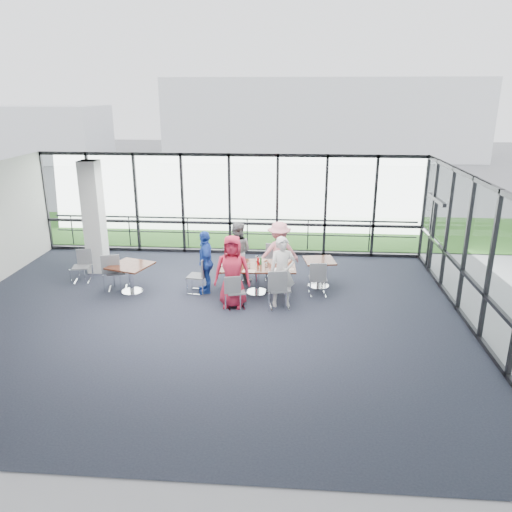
# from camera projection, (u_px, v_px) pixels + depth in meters

# --- Properties ---
(floor) EXTENTS (12.00, 10.00, 0.02)m
(floor) POSITION_uv_depth(u_px,v_px,m) (203.00, 320.00, 11.46)
(floor) COLOR #1F2330
(floor) RESTS_ON ground
(ceiling) EXTENTS (12.00, 10.00, 0.04)m
(ceiling) POSITION_uv_depth(u_px,v_px,m) (198.00, 181.00, 10.46)
(ceiling) COLOR white
(ceiling) RESTS_ON ground
(wall_front) EXTENTS (12.00, 0.10, 3.20)m
(wall_front) POSITION_uv_depth(u_px,v_px,m) (126.00, 376.00, 6.22)
(wall_front) COLOR silver
(wall_front) RESTS_ON ground
(curtain_wall_back) EXTENTS (12.00, 0.10, 3.20)m
(curtain_wall_back) POSITION_uv_depth(u_px,v_px,m) (230.00, 205.00, 15.69)
(curtain_wall_back) COLOR white
(curtain_wall_back) RESTS_ON ground
(curtain_wall_right) EXTENTS (0.10, 10.00, 3.20)m
(curtain_wall_right) POSITION_uv_depth(u_px,v_px,m) (481.00, 260.00, 10.51)
(curtain_wall_right) COLOR white
(curtain_wall_right) RESTS_ON ground
(exit_door) EXTENTS (0.12, 1.60, 2.10)m
(exit_door) POSITION_uv_depth(u_px,v_px,m) (433.00, 236.00, 14.23)
(exit_door) COLOR black
(exit_door) RESTS_ON ground
(structural_column) EXTENTS (0.50, 0.50, 3.20)m
(structural_column) POSITION_uv_depth(u_px,v_px,m) (94.00, 218.00, 14.07)
(structural_column) COLOR silver
(structural_column) RESTS_ON ground
(apron) EXTENTS (80.00, 70.00, 0.02)m
(apron) POSITION_uv_depth(u_px,v_px,m) (246.00, 217.00, 20.93)
(apron) COLOR gray
(apron) RESTS_ON ground
(grass_strip) EXTENTS (80.00, 5.00, 0.01)m
(grass_strip) POSITION_uv_depth(u_px,v_px,m) (240.00, 229.00, 19.03)
(grass_strip) COLOR #295A1F
(grass_strip) RESTS_ON ground
(hangar_main) EXTENTS (24.00, 10.00, 6.00)m
(hangar_main) POSITION_uv_depth(u_px,v_px,m) (321.00, 118.00, 40.52)
(hangar_main) COLOR white
(hangar_main) RESTS_ON ground
(hangar_aux) EXTENTS (10.00, 6.00, 4.00)m
(hangar_aux) POSITION_uv_depth(u_px,v_px,m) (38.00, 132.00, 38.69)
(hangar_aux) COLOR white
(hangar_aux) RESTS_ON ground
(guard_rail) EXTENTS (12.00, 0.06, 0.06)m
(guard_rail) POSITION_uv_depth(u_px,v_px,m) (232.00, 233.00, 16.60)
(guard_rail) COLOR #2D2D33
(guard_rail) RESTS_ON ground
(main_table) EXTENTS (2.02, 1.19, 0.75)m
(main_table) POSITION_uv_depth(u_px,v_px,m) (257.00, 270.00, 12.80)
(main_table) COLOR #361710
(main_table) RESTS_ON ground
(side_table_left) EXTENTS (1.20, 1.20, 0.75)m
(side_table_left) POSITION_uv_depth(u_px,v_px,m) (131.00, 269.00, 12.83)
(side_table_left) COLOR #361710
(side_table_left) RESTS_ON ground
(side_table_right) EXTENTS (0.90, 0.90, 0.75)m
(side_table_right) POSITION_uv_depth(u_px,v_px,m) (319.00, 265.00, 13.22)
(side_table_right) COLOR #361710
(side_table_right) RESTS_ON ground
(diner_near_left) EXTENTS (0.87, 0.57, 1.78)m
(diner_near_left) POSITION_uv_depth(u_px,v_px,m) (232.00, 271.00, 11.90)
(diner_near_left) COLOR #B01D36
(diner_near_left) RESTS_ON ground
(diner_near_right) EXTENTS (0.70, 0.57, 1.74)m
(diner_near_right) POSITION_uv_depth(u_px,v_px,m) (282.00, 272.00, 11.94)
(diner_near_right) COLOR silver
(diner_near_right) RESTS_ON ground
(diner_far_left) EXTENTS (0.89, 0.63, 1.68)m
(diner_far_left) POSITION_uv_depth(u_px,v_px,m) (237.00, 252.00, 13.55)
(diner_far_left) COLOR slate
(diner_far_left) RESTS_ON ground
(diner_far_right) EXTENTS (1.20, 0.80, 1.70)m
(diner_far_right) POSITION_uv_depth(u_px,v_px,m) (279.00, 253.00, 13.43)
(diner_far_right) COLOR pink
(diner_far_right) RESTS_ON ground
(diner_end) EXTENTS (0.74, 1.06, 1.64)m
(diner_end) POSITION_uv_depth(u_px,v_px,m) (206.00, 262.00, 12.81)
(diner_end) COLOR #1E3FA1
(diner_end) RESTS_ON ground
(chair_main_nl) EXTENTS (0.51, 0.51, 0.85)m
(chair_main_nl) POSITION_uv_depth(u_px,v_px,m) (236.00, 292.00, 11.94)
(chair_main_nl) COLOR slate
(chair_main_nl) RESTS_ON ground
(chair_main_nr) EXTENTS (0.56, 0.56, 0.98)m
(chair_main_nr) POSITION_uv_depth(u_px,v_px,m) (280.00, 289.00, 11.93)
(chair_main_nr) COLOR slate
(chair_main_nr) RESTS_ON ground
(chair_main_fl) EXTENTS (0.53, 0.53, 0.93)m
(chair_main_fl) POSITION_uv_depth(u_px,v_px,m) (238.00, 263.00, 13.83)
(chair_main_fl) COLOR slate
(chair_main_fl) RESTS_ON ground
(chair_main_fr) EXTENTS (0.50, 0.50, 0.94)m
(chair_main_fr) POSITION_uv_depth(u_px,v_px,m) (274.00, 263.00, 13.77)
(chair_main_fr) COLOR slate
(chair_main_fr) RESTS_ON ground
(chair_main_end) EXTENTS (0.51, 0.51, 0.90)m
(chair_main_end) POSITION_uv_depth(u_px,v_px,m) (197.00, 276.00, 12.86)
(chair_main_end) COLOR slate
(chair_main_end) RESTS_ON ground
(chair_spare_la) EXTENTS (0.60, 0.60, 0.99)m
(chair_spare_la) POSITION_uv_depth(u_px,v_px,m) (116.00, 272.00, 13.05)
(chair_spare_la) COLOR slate
(chair_spare_la) RESTS_ON ground
(chair_spare_lb) EXTENTS (0.50, 0.50, 0.86)m
(chair_spare_lb) POSITION_uv_depth(u_px,v_px,m) (81.00, 267.00, 13.60)
(chair_spare_lb) COLOR slate
(chair_spare_lb) RESTS_ON ground
(chair_spare_r) EXTENTS (0.47, 0.47, 0.90)m
(chair_spare_r) POSITION_uv_depth(u_px,v_px,m) (318.00, 278.00, 12.70)
(chair_spare_r) COLOR slate
(chair_spare_r) RESTS_ON ground
(plate_nl) EXTENTS (0.28, 0.28, 0.01)m
(plate_nl) POSITION_uv_depth(u_px,v_px,m) (235.00, 269.00, 12.50)
(plate_nl) COLOR white
(plate_nl) RESTS_ON main_table
(plate_nr) EXTENTS (0.28, 0.28, 0.01)m
(plate_nr) POSITION_uv_depth(u_px,v_px,m) (278.00, 270.00, 12.42)
(plate_nr) COLOR white
(plate_nr) RESTS_ON main_table
(plate_fl) EXTENTS (0.26, 0.26, 0.01)m
(plate_fl) POSITION_uv_depth(u_px,v_px,m) (239.00, 261.00, 13.10)
(plate_fl) COLOR white
(plate_fl) RESTS_ON main_table
(plate_fr) EXTENTS (0.25, 0.25, 0.01)m
(plate_fr) POSITION_uv_depth(u_px,v_px,m) (277.00, 262.00, 13.02)
(plate_fr) COLOR white
(plate_fr) RESTS_ON main_table
(plate_end) EXTENTS (0.25, 0.25, 0.01)m
(plate_end) POSITION_uv_depth(u_px,v_px,m) (224.00, 265.00, 12.76)
(plate_end) COLOR white
(plate_end) RESTS_ON main_table
(tumbler_a) EXTENTS (0.07, 0.07, 0.15)m
(tumbler_a) POSITION_uv_depth(u_px,v_px,m) (249.00, 266.00, 12.49)
(tumbler_a) COLOR white
(tumbler_a) RESTS_ON main_table
(tumbler_b) EXTENTS (0.07, 0.07, 0.13)m
(tumbler_b) POSITION_uv_depth(u_px,v_px,m) (266.00, 265.00, 12.60)
(tumbler_b) COLOR white
(tumbler_b) RESTS_ON main_table
(tumbler_c) EXTENTS (0.08, 0.08, 0.15)m
(tumbler_c) POSITION_uv_depth(u_px,v_px,m) (257.00, 259.00, 13.02)
(tumbler_c) COLOR white
(tumbler_c) RESTS_ON main_table
(tumbler_d) EXTENTS (0.07, 0.07, 0.13)m
(tumbler_d) POSITION_uv_depth(u_px,v_px,m) (231.00, 264.00, 12.65)
(tumbler_d) COLOR white
(tumbler_d) RESTS_ON main_table
(menu_a) EXTENTS (0.34, 0.26, 0.00)m
(menu_a) POSITION_uv_depth(u_px,v_px,m) (249.00, 271.00, 12.35)
(menu_a) COLOR silver
(menu_a) RESTS_ON main_table
(menu_b) EXTENTS (0.30, 0.22, 0.00)m
(menu_b) POSITION_uv_depth(u_px,v_px,m) (288.00, 269.00, 12.47)
(menu_b) COLOR silver
(menu_b) RESTS_ON main_table
(menu_c) EXTENTS (0.32, 0.34, 0.00)m
(menu_c) POSITION_uv_depth(u_px,v_px,m) (261.00, 260.00, 13.15)
(menu_c) COLOR silver
(menu_c) RESTS_ON main_table
(condiment_caddy) EXTENTS (0.10, 0.07, 0.04)m
(condiment_caddy) POSITION_uv_depth(u_px,v_px,m) (259.00, 263.00, 12.85)
(condiment_caddy) COLOR black
(condiment_caddy) RESTS_ON main_table
(ketchup_bottle) EXTENTS (0.06, 0.06, 0.18)m
(ketchup_bottle) POSITION_uv_depth(u_px,v_px,m) (258.00, 261.00, 12.80)
(ketchup_bottle) COLOR #990007
(ketchup_bottle) RESTS_ON main_table
(green_bottle) EXTENTS (0.05, 0.05, 0.20)m
(green_bottle) POSITION_uv_depth(u_px,v_px,m) (261.00, 261.00, 12.79)
(green_bottle) COLOR #2A7937
(green_bottle) RESTS_ON main_table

